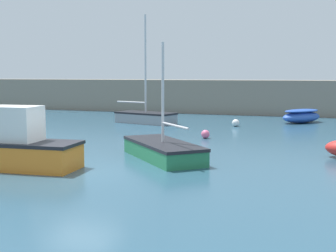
{
  "coord_description": "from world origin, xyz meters",
  "views": [
    {
      "loc": [
        8.25,
        -14.11,
        3.41
      ],
      "look_at": [
        0.7,
        7.08,
        0.9
      ],
      "focal_mm": 50.0,
      "sensor_mm": 36.0,
      "label": 1
    }
  ],
  "objects_px": {
    "mooring_buoy_pink": "(205,134)",
    "sailboat_tall_mast": "(146,116)",
    "mooring_buoy_white": "(236,123)",
    "rowboat_with_red_cover": "(301,116)",
    "motorboat_grey_hull": "(7,147)",
    "sailboat_twin_hulled": "(163,150)"
  },
  "relations": [
    {
      "from": "motorboat_grey_hull",
      "to": "sailboat_twin_hulled",
      "type": "height_order",
      "value": "sailboat_twin_hulled"
    },
    {
      "from": "motorboat_grey_hull",
      "to": "mooring_buoy_pink",
      "type": "height_order",
      "value": "motorboat_grey_hull"
    },
    {
      "from": "mooring_buoy_pink",
      "to": "sailboat_tall_mast",
      "type": "bearing_deg",
      "value": 134.2
    },
    {
      "from": "rowboat_with_red_cover",
      "to": "sailboat_tall_mast",
      "type": "bearing_deg",
      "value": 147.34
    },
    {
      "from": "motorboat_grey_hull",
      "to": "mooring_buoy_pink",
      "type": "bearing_deg",
      "value": -120.5
    },
    {
      "from": "motorboat_grey_hull",
      "to": "sailboat_tall_mast",
      "type": "relative_size",
      "value": 0.77
    },
    {
      "from": "mooring_buoy_white",
      "to": "sailboat_tall_mast",
      "type": "bearing_deg",
      "value": -179.73
    },
    {
      "from": "sailboat_twin_hulled",
      "to": "mooring_buoy_pink",
      "type": "xyz_separation_m",
      "value": [
        0.03,
        6.45,
        -0.15
      ]
    },
    {
      "from": "rowboat_with_red_cover",
      "to": "mooring_buoy_pink",
      "type": "distance_m",
      "value": 10.95
    },
    {
      "from": "mooring_buoy_white",
      "to": "rowboat_with_red_cover",
      "type": "bearing_deg",
      "value": 45.35
    },
    {
      "from": "sailboat_twin_hulled",
      "to": "sailboat_tall_mast",
      "type": "bearing_deg",
      "value": -18.12
    },
    {
      "from": "rowboat_with_red_cover",
      "to": "sailboat_twin_hulled",
      "type": "distance_m",
      "value": 17.09
    },
    {
      "from": "sailboat_tall_mast",
      "to": "mooring_buoy_white",
      "type": "distance_m",
      "value": 6.35
    },
    {
      "from": "mooring_buoy_white",
      "to": "sailboat_twin_hulled",
      "type": "bearing_deg",
      "value": -91.9
    },
    {
      "from": "sailboat_tall_mast",
      "to": "sailboat_twin_hulled",
      "type": "bearing_deg",
      "value": -49.69
    },
    {
      "from": "sailboat_tall_mast",
      "to": "mooring_buoy_white",
      "type": "relative_size",
      "value": 15.64
    },
    {
      "from": "sailboat_twin_hulled",
      "to": "rowboat_with_red_cover",
      "type": "bearing_deg",
      "value": -57.91
    },
    {
      "from": "motorboat_grey_hull",
      "to": "rowboat_with_red_cover",
      "type": "distance_m",
      "value": 22.04
    },
    {
      "from": "motorboat_grey_hull",
      "to": "sailboat_twin_hulled",
      "type": "relative_size",
      "value": 1.23
    },
    {
      "from": "sailboat_twin_hulled",
      "to": "mooring_buoy_pink",
      "type": "bearing_deg",
      "value": -43.63
    },
    {
      "from": "mooring_buoy_pink",
      "to": "rowboat_with_red_cover",
      "type": "bearing_deg",
      "value": 67.09
    },
    {
      "from": "motorboat_grey_hull",
      "to": "rowboat_with_red_cover",
      "type": "height_order",
      "value": "motorboat_grey_hull"
    }
  ]
}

